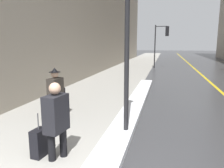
% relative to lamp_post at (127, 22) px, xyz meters
% --- Properties ---
extents(sidewalk_slab, '(4.00, 80.00, 0.01)m').
position_rel_lamp_post_xyz_m(sidewalk_slab, '(-2.34, 12.51, -2.83)').
color(sidewalk_slab, '#9E9B93').
rests_on(sidewalk_slab, ground).
extents(road_centre_stripe, '(0.16, 80.00, 0.00)m').
position_rel_lamp_post_xyz_m(road_centre_stripe, '(3.66, 12.51, -2.84)').
color(road_centre_stripe, gold).
rests_on(road_centre_stripe, ground).
extents(snow_bank_curb, '(0.66, 11.22, 0.16)m').
position_rel_lamp_post_xyz_m(snow_bank_curb, '(-0.14, 2.44, -2.76)').
color(snow_bank_curb, white).
rests_on(snow_bank_curb, ground).
extents(lamp_post, '(0.28, 0.28, 4.72)m').
position_rel_lamp_post_xyz_m(lamp_post, '(0.00, 0.00, 0.00)').
color(lamp_post, black).
rests_on(lamp_post, ground).
extents(traffic_light_near, '(1.31, 0.34, 4.10)m').
position_rel_lamp_post_xyz_m(traffic_light_near, '(0.52, 16.27, 0.13)').
color(traffic_light_near, black).
rests_on(traffic_light_near, ground).
extents(pedestrian_nearside, '(0.37, 0.55, 1.60)m').
position_rel_lamp_post_xyz_m(pedestrian_nearside, '(-1.15, -1.49, -1.95)').
color(pedestrian_nearside, black).
rests_on(pedestrian_nearside, ground).
extents(pedestrian_with_shoulder_bag, '(0.35, 0.73, 1.62)m').
position_rel_lamp_post_xyz_m(pedestrian_with_shoulder_bag, '(-2.35, 0.75, -1.95)').
color(pedestrian_with_shoulder_bag, black).
rests_on(pedestrian_with_shoulder_bag, ground).
extents(rolling_suitcase, '(0.26, 0.39, 0.95)m').
position_rel_lamp_post_xyz_m(rolling_suitcase, '(-1.56, -1.50, -2.54)').
color(rolling_suitcase, black).
rests_on(rolling_suitcase, ground).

